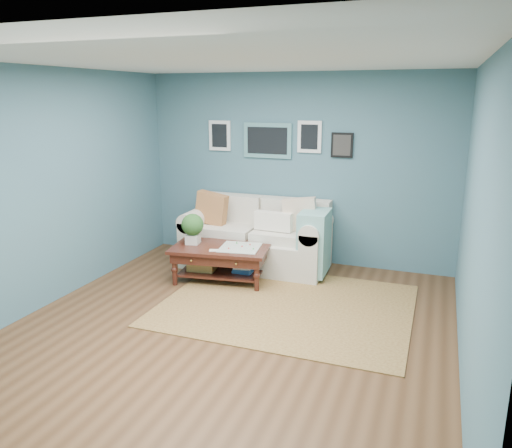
% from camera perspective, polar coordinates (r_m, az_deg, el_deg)
% --- Properties ---
extents(room_shell, '(5.00, 5.02, 2.70)m').
position_cam_1_polar(room_shell, '(4.94, -3.23, 2.54)').
color(room_shell, brown).
rests_on(room_shell, ground).
extents(area_rug, '(2.82, 2.26, 0.01)m').
position_cam_1_polar(area_rug, '(5.91, 3.51, -9.21)').
color(area_rug, brown).
rests_on(area_rug, ground).
extents(loveseat, '(2.07, 0.94, 1.06)m').
position_cam_1_polar(loveseat, '(7.06, 0.77, -1.51)').
color(loveseat, beige).
rests_on(loveseat, ground).
extents(coffee_table, '(1.34, 0.90, 0.87)m').
position_cam_1_polar(coffee_table, '(6.57, -4.59, -3.20)').
color(coffee_table, black).
rests_on(coffee_table, ground).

